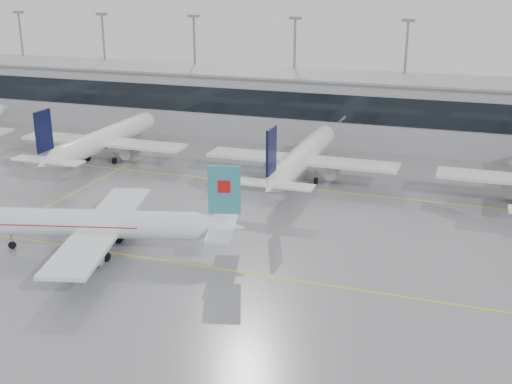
% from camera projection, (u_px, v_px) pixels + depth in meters
% --- Properties ---
extents(ground, '(320.00, 320.00, 0.00)m').
position_uv_depth(ground, '(220.00, 269.00, 69.51)').
color(ground, gray).
rests_on(ground, ground).
extents(taxi_line_main, '(120.00, 0.25, 0.01)m').
position_uv_depth(taxi_line_main, '(220.00, 269.00, 69.51)').
color(taxi_line_main, yellow).
rests_on(taxi_line_main, ground).
extents(taxi_line_north, '(120.00, 0.25, 0.01)m').
position_uv_depth(taxi_line_north, '(295.00, 187.00, 96.40)').
color(taxi_line_north, yellow).
rests_on(taxi_line_north, ground).
extents(taxi_line_cross, '(0.25, 60.00, 0.01)m').
position_uv_depth(taxi_line_cross, '(66.00, 197.00, 92.18)').
color(taxi_line_cross, yellow).
rests_on(taxi_line_cross, ground).
extents(terminal, '(180.00, 15.00, 12.00)m').
position_uv_depth(terminal, '(340.00, 109.00, 123.16)').
color(terminal, '#9C9CA0').
rests_on(terminal, ground).
extents(terminal_glass, '(180.00, 0.20, 5.00)m').
position_uv_depth(terminal_glass, '(332.00, 108.00, 115.92)').
color(terminal_glass, black).
rests_on(terminal_glass, ground).
extents(terminal_roof, '(182.00, 16.00, 0.40)m').
position_uv_depth(terminal_roof, '(342.00, 76.00, 121.18)').
color(terminal_roof, gray).
rests_on(terminal_roof, ground).
extents(light_masts, '(156.40, 1.00, 22.60)m').
position_uv_depth(light_masts, '(348.00, 66.00, 126.19)').
color(light_masts, gray).
rests_on(light_masts, ground).
extents(air_canada_jet, '(34.06, 27.21, 10.60)m').
position_uv_depth(air_canada_jet, '(100.00, 225.00, 72.90)').
color(air_canada_jet, white).
rests_on(air_canada_jet, ground).
extents(parked_jet_b, '(29.64, 36.96, 11.72)m').
position_uv_depth(parked_jet_b, '(103.00, 140.00, 109.29)').
color(parked_jet_b, white).
rests_on(parked_jet_b, ground).
extents(parked_jet_c, '(29.64, 36.96, 11.72)m').
position_uv_depth(parked_jet_c, '(302.00, 157.00, 98.52)').
color(parked_jet_c, white).
rests_on(parked_jet_c, ground).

